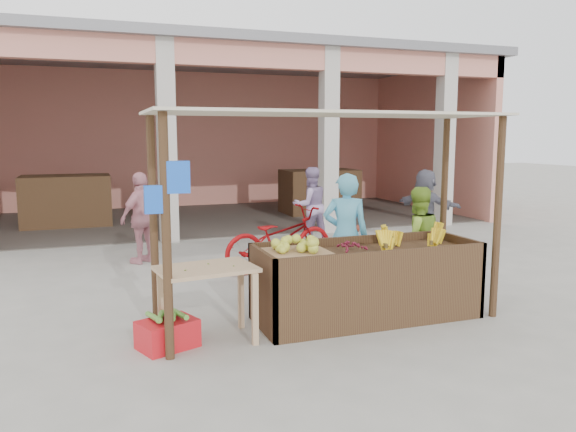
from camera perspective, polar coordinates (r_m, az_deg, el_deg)
name	(u,v)px	position (r m, az deg, el deg)	size (l,w,h in m)	color
ground	(327,323)	(6.58, 4.00, -10.75)	(60.00, 60.00, 0.00)	gray
market_building	(190,113)	(14.85, -9.93, 10.25)	(14.40, 6.40, 4.20)	tan
fruit_stall	(367,285)	(6.67, 8.00, -6.95)	(2.60, 0.95, 0.80)	#46321C
stall_awning	(326,150)	(6.27, 3.83, 6.75)	(4.09, 1.35, 2.39)	#46321C
banana_heap	(408,240)	(6.84, 12.07, -2.44)	(1.02, 0.56, 0.19)	yellow
melon_tray	(296,248)	(6.25, 0.82, -3.30)	(0.70, 0.60, 0.19)	#9D7651
berry_heap	(349,245)	(6.51, 6.17, -2.98)	(0.49, 0.40, 0.15)	maroon
side_table	(206,280)	(5.88, -8.29, -6.46)	(1.05, 0.77, 0.79)	tan
papaya_pile	(206,258)	(5.83, -8.34, -4.28)	(0.64, 0.37, 0.18)	#4B7F29
red_crate	(168,334)	(5.92, -12.14, -11.64)	(0.55, 0.40, 0.29)	red
plantain_bundle	(167,316)	(5.86, -12.19, -9.92)	(0.44, 0.31, 0.09)	#589737
produce_sacks	(349,218)	(12.58, 6.25, -0.23)	(0.80, 0.75, 0.60)	maroon
vendor_blue	(346,231)	(7.48, 5.88, -1.51)	(0.66, 0.48, 1.76)	#52ADD1
vendor_green	(417,237)	(7.81, 12.95, -2.11)	(0.74, 0.43, 1.53)	#89B733
motorcycle	(280,238)	(8.90, -0.87, -2.21)	(2.02, 0.70, 1.05)	maroon
shopper_b	(142,215)	(9.69, -14.58, 0.13)	(0.96, 0.51, 1.64)	#CB838E
shopper_d	(425,205)	(11.28, 13.77, 1.09)	(1.45, 0.60, 1.57)	#555563
shopper_f	(310,202)	(11.13, 2.28, 1.45)	(0.81, 0.47, 1.66)	#977EAB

